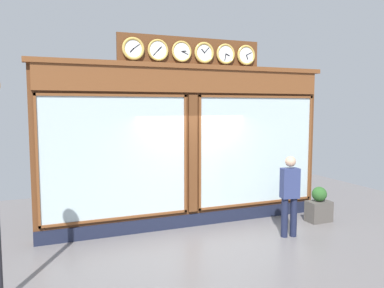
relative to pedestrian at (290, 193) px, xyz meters
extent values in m
plane|color=slate|center=(1.60, 1.39, -0.93)|extent=(14.00, 14.00, 0.00)
cube|color=#5B3319|center=(1.60, -1.56, 0.83)|extent=(6.65, 0.30, 3.52)
cube|color=#191E33|center=(1.60, -1.39, -0.79)|extent=(6.65, 0.08, 0.28)
cube|color=brown|center=(1.60, -1.37, 2.33)|extent=(6.52, 0.08, 0.51)
cube|color=brown|center=(1.60, -1.39, 2.64)|extent=(6.79, 0.20, 0.10)
cube|color=silver|center=(-0.09, -1.40, 0.72)|extent=(2.98, 0.02, 2.50)
cube|color=brown|center=(-0.09, -1.38, 2.00)|extent=(3.08, 0.04, 0.05)
cube|color=brown|center=(-0.09, -1.38, -0.56)|extent=(3.08, 0.04, 0.05)
cube|color=brown|center=(-1.60, -1.38, 0.72)|extent=(0.05, 0.04, 2.60)
cube|color=brown|center=(1.43, -1.38, 0.72)|extent=(0.05, 0.04, 2.60)
cube|color=silver|center=(3.29, -1.40, 0.72)|extent=(2.98, 0.02, 2.50)
cube|color=brown|center=(3.29, -1.38, 2.00)|extent=(3.08, 0.04, 0.05)
cube|color=brown|center=(3.29, -1.38, -0.56)|extent=(3.08, 0.04, 0.05)
cube|color=brown|center=(4.80, -1.38, 0.72)|extent=(0.05, 0.04, 2.60)
cube|color=brown|center=(1.78, -1.38, 0.72)|extent=(0.05, 0.04, 2.60)
cube|color=#5B3319|center=(1.60, -1.38, 0.72)|extent=(0.20, 0.10, 2.60)
cube|color=#5B3319|center=(1.60, -1.43, 2.94)|extent=(3.27, 0.06, 0.64)
cylinder|color=white|center=(0.29, -1.35, 2.94)|extent=(0.37, 0.02, 0.37)
torus|color=gold|center=(0.29, -1.35, 2.94)|extent=(0.46, 0.05, 0.46)
cube|color=black|center=(0.27, -1.34, 2.89)|extent=(0.05, 0.01, 0.10)
cube|color=black|center=(0.22, -1.34, 2.97)|extent=(0.15, 0.01, 0.08)
sphere|color=black|center=(0.29, -1.34, 2.94)|extent=(0.02, 0.02, 0.02)
cylinder|color=white|center=(0.81, -1.35, 2.94)|extent=(0.37, 0.02, 0.37)
torus|color=gold|center=(0.81, -1.35, 2.94)|extent=(0.45, 0.05, 0.45)
cube|color=black|center=(0.77, -1.34, 2.92)|extent=(0.10, 0.01, 0.05)
cube|color=black|center=(0.83, -1.34, 2.86)|extent=(0.04, 0.01, 0.16)
sphere|color=black|center=(0.81, -1.34, 2.94)|extent=(0.02, 0.02, 0.02)
cylinder|color=white|center=(1.34, -1.35, 2.94)|extent=(0.37, 0.02, 0.37)
torus|color=gold|center=(1.34, -1.35, 2.94)|extent=(0.46, 0.06, 0.46)
cube|color=black|center=(1.37, -1.34, 2.97)|extent=(0.08, 0.01, 0.09)
cube|color=black|center=(1.28, -1.34, 2.99)|extent=(0.12, 0.01, 0.12)
sphere|color=black|center=(1.34, -1.34, 2.94)|extent=(0.02, 0.02, 0.02)
cylinder|color=white|center=(1.86, -1.35, 2.94)|extent=(0.37, 0.02, 0.37)
torus|color=gold|center=(1.86, -1.35, 2.94)|extent=(0.45, 0.04, 0.45)
cube|color=black|center=(1.81, -1.34, 2.94)|extent=(0.10, 0.01, 0.03)
cube|color=black|center=(1.79, -1.34, 2.91)|extent=(0.15, 0.01, 0.07)
sphere|color=black|center=(1.86, -1.34, 2.94)|extent=(0.02, 0.02, 0.02)
cylinder|color=white|center=(2.39, -1.35, 2.94)|extent=(0.37, 0.02, 0.37)
torus|color=gold|center=(2.39, -1.35, 2.94)|extent=(0.45, 0.05, 0.45)
cube|color=black|center=(2.35, -1.34, 2.97)|extent=(0.08, 0.01, 0.08)
cube|color=black|center=(2.44, -1.34, 2.88)|extent=(0.12, 0.01, 0.12)
sphere|color=black|center=(2.39, -1.34, 2.94)|extent=(0.02, 0.02, 0.02)
cylinder|color=white|center=(2.91, -1.35, 2.94)|extent=(0.37, 0.02, 0.37)
torus|color=gold|center=(2.91, -1.35, 2.94)|extent=(0.46, 0.06, 0.46)
cube|color=black|center=(2.95, -1.34, 2.90)|extent=(0.08, 0.01, 0.09)
cube|color=black|center=(2.85, -1.34, 2.98)|extent=(0.13, 0.01, 0.10)
sphere|color=black|center=(2.91, -1.34, 2.94)|extent=(0.02, 0.02, 0.02)
cylinder|color=#191E38|center=(0.10, -0.02, -0.52)|extent=(0.14, 0.14, 0.82)
cylinder|color=#191E38|center=(-0.10, 0.02, -0.52)|extent=(0.14, 0.14, 0.82)
cube|color=navy|center=(0.00, 0.00, 0.20)|extent=(0.39, 0.28, 0.62)
sphere|color=tan|center=(0.00, 0.00, 0.65)|extent=(0.22, 0.22, 0.22)
cube|color=#4C4742|center=(-1.29, -0.60, -0.69)|extent=(0.56, 0.36, 0.49)
sphere|color=#285623|center=(-1.29, -0.60, -0.27)|extent=(0.34, 0.34, 0.34)
camera|label=1|loc=(4.78, 6.39, 1.77)|focal=35.71mm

